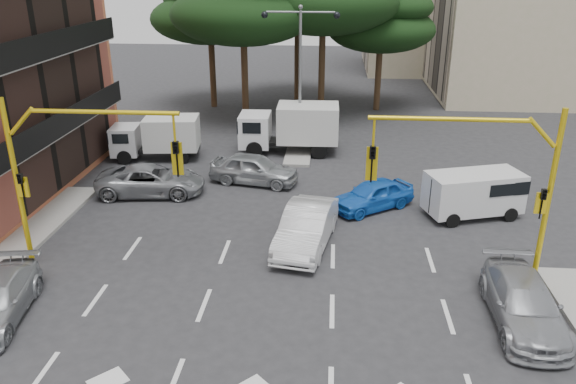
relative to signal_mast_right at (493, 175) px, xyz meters
name	(u,v)px	position (x,y,z in m)	size (l,w,h in m)	color
ground	(267,308)	(-6.80, -1.99, -3.88)	(120.00, 120.00, 0.00)	#28282B
median_strip	(299,148)	(-6.80, 14.01, -3.81)	(1.40, 6.00, 0.15)	gray
pine_left_near	(243,3)	(-10.75, 19.96, 3.72)	(9.15, 9.15, 10.23)	#382616
pine_left_far	(210,9)	(-13.75, 23.96, 3.03)	(8.32, 8.32, 9.30)	#382616
pine_right	(382,21)	(-1.75, 23.96, 2.33)	(7.49, 7.49, 8.37)	#382616
signal_mast_right	(493,175)	(0.00, 0.00, 0.00)	(5.79, 0.37, 6.00)	gold
signal_mast_left	(66,163)	(-13.61, 0.00, 0.00)	(5.79, 0.37, 6.00)	gold
street_lamp_center	(300,53)	(-6.80, 14.01, 1.54)	(4.16, 0.36, 7.77)	slate
car_white_hatch	(306,227)	(-5.82, 2.26, -3.11)	(1.64, 4.69, 1.55)	silver
car_blue_compact	(373,195)	(-3.14, 5.95, -3.24)	(1.52, 3.79, 1.29)	blue
car_silver_cross_a	(151,180)	(-13.20, 6.83, -3.21)	(2.24, 4.87, 1.35)	gray
car_silver_cross_b	(254,169)	(-8.66, 8.61, -3.16)	(1.72, 4.28, 1.46)	#9EA2A6
car_silver_parked	(524,303)	(0.80, -2.11, -3.22)	(1.86, 4.57, 1.33)	#96989D
van_white	(473,194)	(0.98, 5.52, -2.91)	(1.77, 3.90, 1.95)	silver
box_truck_a	(156,138)	(-14.41, 11.80, -2.73)	(1.98, 4.70, 2.31)	silver
box_truck_b	(290,129)	(-7.32, 13.51, -2.52)	(2.34, 5.56, 2.74)	white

